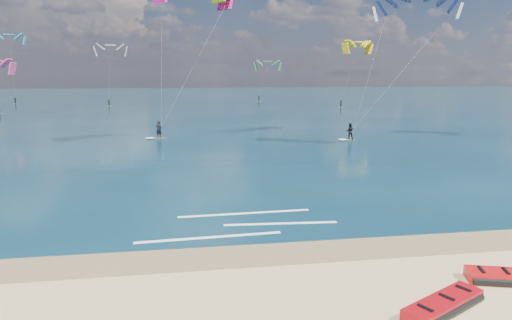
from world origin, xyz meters
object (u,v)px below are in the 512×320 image
(kitesurfer_main, at_px, (176,54))
(packed_kite_mid, at_px, (501,282))
(packed_kite_left, at_px, (443,310))
(kitesurfer_far, at_px, (383,63))

(kitesurfer_main, bearing_deg, packed_kite_mid, -74.49)
(packed_kite_left, distance_m, kitesurfer_far, 33.89)
(kitesurfer_far, bearing_deg, packed_kite_mid, -127.35)
(packed_kite_mid, distance_m, kitesurfer_main, 36.94)
(packed_kite_left, distance_m, kitesurfer_main, 37.52)
(kitesurfer_far, bearing_deg, kitesurfer_main, 145.45)
(packed_kite_left, relative_size, packed_kite_mid, 1.34)
(packed_kite_mid, bearing_deg, kitesurfer_main, 124.42)
(kitesurfer_main, height_order, kitesurfer_far, kitesurfer_main)
(packed_kite_mid, xyz_separation_m, kitesurfer_far, (8.68, 29.44, 7.78))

